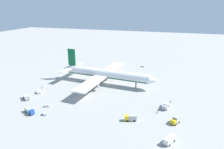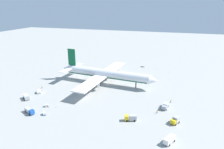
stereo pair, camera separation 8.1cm
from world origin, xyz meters
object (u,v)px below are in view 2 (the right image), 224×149
object	(u,v)px
service_truck_3	(30,111)
traffic_cone_2	(56,107)
ground_worker_1	(157,112)
traffic_cone_4	(170,72)
service_truck_5	(131,118)
baggage_cart_1	(143,66)
baggage_cart_0	(44,113)
service_truck_4	(26,97)
ground_worker_2	(171,101)
traffic_cone_0	(47,93)
service_truck_1	(165,106)
ground_worker_0	(42,87)
traffic_cone_3	(158,69)
airliner	(105,74)
service_truck_0	(176,120)
service_truck_2	(169,139)
baggage_cart_2	(47,105)
traffic_cone_1	(170,79)
service_van	(39,91)

from	to	relation	value
service_truck_3	traffic_cone_2	distance (m)	13.23
ground_worker_1	traffic_cone_4	world-z (taller)	ground_worker_1
service_truck_5	traffic_cone_4	bearing A→B (deg)	80.34
baggage_cart_1	baggage_cart_0	bearing A→B (deg)	-108.46
service_truck_4	ground_worker_2	size ratio (longest dim) A/B	3.40
ground_worker_1	traffic_cone_0	xyz separation A→B (m)	(-68.23, 4.10, -0.58)
service_truck_1	ground_worker_0	distance (m)	79.68
service_truck_3	traffic_cone_3	size ratio (longest dim) A/B	12.93
ground_worker_0	traffic_cone_3	bearing A→B (deg)	43.42
airliner	baggage_cart_0	world-z (taller)	airliner
airliner	traffic_cone_3	xyz separation A→B (m)	(31.87, 43.78, -6.57)
service_truck_5	ground_worker_2	distance (m)	30.95
service_truck_5	baggage_cart_0	xyz separation A→B (m)	(-42.58, -7.94, -0.89)
service_truck_4	service_truck_1	bearing A→B (deg)	9.78
traffic_cone_3	traffic_cone_4	distance (m)	11.19
service_truck_0	traffic_cone_4	bearing A→B (deg)	94.68
service_truck_4	traffic_cone_2	bearing A→B (deg)	-10.57
service_truck_2	traffic_cone_4	xyz separation A→B (m)	(-4.47, 93.29, -1.24)
service_truck_1	baggage_cart_2	bearing A→B (deg)	-163.53
service_truck_1	service_truck_5	size ratio (longest dim) A/B	1.16
service_truck_2	baggage_cart_0	world-z (taller)	service_truck_2
airliner	service_truck_0	size ratio (longest dim) A/B	13.61
baggage_cart_0	traffic_cone_4	bearing A→B (deg)	57.79
airliner	traffic_cone_4	bearing A→B (deg)	42.90
service_truck_5	traffic_cone_1	xyz separation A→B (m)	(14.77, 63.63, -1.33)
baggage_cart_0	traffic_cone_2	bearing A→B (deg)	78.88
airliner	ground_worker_2	distance (m)	48.80
service_truck_1	traffic_cone_4	distance (m)	63.82
service_truck_1	traffic_cone_3	xyz separation A→B (m)	(-10.91, 68.54, -1.14)
service_truck_3	service_truck_1	bearing A→B (deg)	22.30
service_truck_3	traffic_cone_4	size ratio (longest dim) A/B	12.93
service_truck_2	service_truck_4	size ratio (longest dim) A/B	1.07
ground_worker_1	traffic_cone_3	size ratio (longest dim) A/B	3.05
baggage_cart_2	ground_worker_2	world-z (taller)	ground_worker_2
ground_worker_0	traffic_cone_3	size ratio (longest dim) A/B	3.15
service_van	baggage_cart_2	world-z (taller)	service_van
airliner	service_van	distance (m)	44.64
service_truck_5	service_truck_3	bearing A→B (deg)	-170.13
service_truck_3	traffic_cone_3	distance (m)	109.66
airliner	service_truck_1	world-z (taller)	airliner
traffic_cone_0	ground_worker_1	bearing A→B (deg)	-3.44
baggage_cart_1	traffic_cone_1	bearing A→B (deg)	-47.21
ground_worker_0	service_truck_4	bearing A→B (deg)	-84.85
baggage_cart_0	ground_worker_0	xyz separation A→B (m)	(-22.33, 29.43, 0.17)
service_truck_5	service_van	bearing A→B (deg)	167.03
traffic_cone_2	traffic_cone_3	distance (m)	97.10
ground_worker_1	traffic_cone_2	xyz separation A→B (m)	(-52.12, -10.70, -0.58)
service_truck_3	traffic_cone_4	distance (m)	111.13
baggage_cart_0	baggage_cart_1	size ratio (longest dim) A/B	0.75
service_truck_2	ground_worker_1	world-z (taller)	service_truck_2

